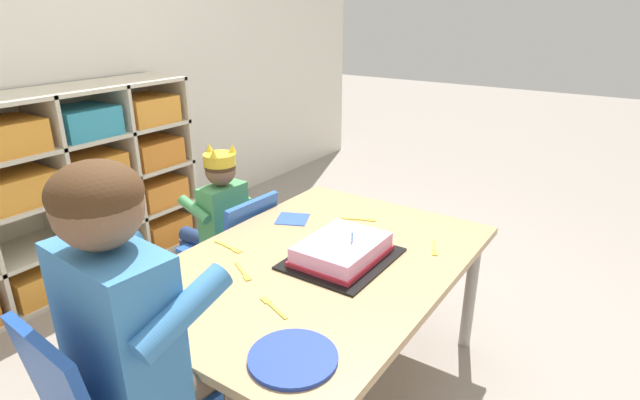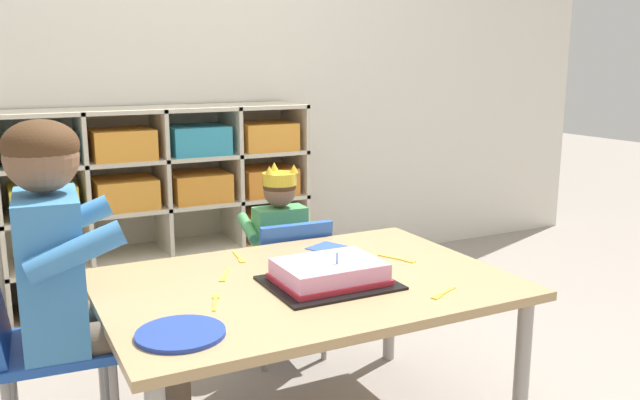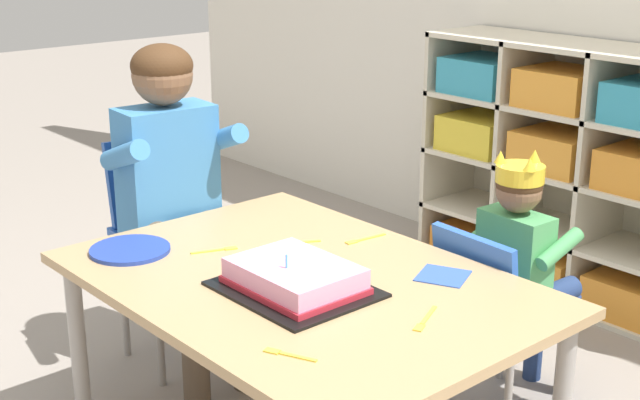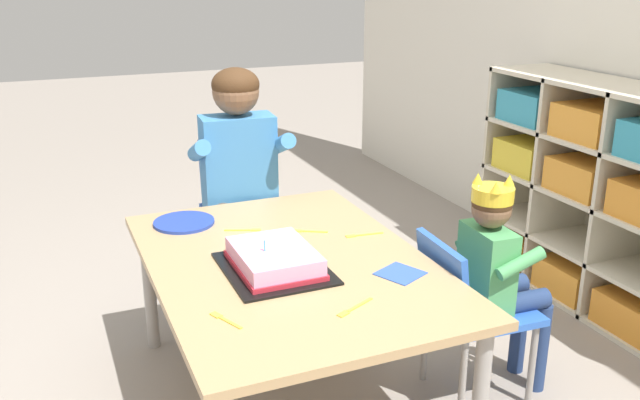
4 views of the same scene
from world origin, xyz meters
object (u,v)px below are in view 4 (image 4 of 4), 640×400
object	(u,v)px
activity_table	(289,274)
paper_plate_stack	(184,222)
classroom_chair_blue	(467,305)
fork_scattered_mid_table	(245,230)
fork_beside_plate_stack	(362,235)
birthday_cake_on_tray	(274,261)
child_with_crown	(498,262)
fork_near_child_seat	(307,231)
fork_near_cake_tray	(353,308)
fork_at_table_front_edge	(224,319)
adult_helper_seated	(242,169)
classroom_chair_adult_side	(238,208)

from	to	relation	value
activity_table	paper_plate_stack	xyz separation A→B (m)	(-0.47, -0.24, 0.06)
classroom_chair_blue	fork_scattered_mid_table	bearing A→B (deg)	54.25
fork_beside_plate_stack	fork_scattered_mid_table	size ratio (longest dim) A/B	1.08
birthday_cake_on_tray	classroom_chair_blue	bearing A→B (deg)	77.43
fork_scattered_mid_table	fork_beside_plate_stack	bearing A→B (deg)	171.49
child_with_crown	fork_near_child_seat	bearing A→B (deg)	55.40
birthday_cake_on_tray	fork_beside_plate_stack	xyz separation A→B (m)	(-0.15, 0.39, -0.03)
paper_plate_stack	classroom_chair_blue	bearing A→B (deg)	51.29
classroom_chair_blue	paper_plate_stack	size ratio (longest dim) A/B	2.67
child_with_crown	fork_near_cake_tray	distance (m)	0.66
fork_near_cake_tray	fork_at_table_front_edge	size ratio (longest dim) A/B	1.14
child_with_crown	fork_at_table_front_edge	world-z (taller)	child_with_crown
adult_helper_seated	paper_plate_stack	bearing A→B (deg)	-140.76
fork_at_table_front_edge	fork_scattered_mid_table	bearing A→B (deg)	134.41
adult_helper_seated	fork_near_cake_tray	size ratio (longest dim) A/B	7.81
classroom_chair_blue	fork_at_table_front_edge	bearing A→B (deg)	100.15
child_with_crown	fork_near_child_seat	world-z (taller)	child_with_crown
fork_near_cake_tray	child_with_crown	bearing A→B (deg)	-9.07
birthday_cake_on_tray	activity_table	bearing A→B (deg)	127.46
adult_helper_seated	fork_beside_plate_stack	bearing A→B (deg)	-59.94
child_with_crown	fork_near_cake_tray	xyz separation A→B (m)	(0.19, -0.64, 0.05)
activity_table	fork_at_table_front_edge	distance (m)	0.43
adult_helper_seated	fork_at_table_front_edge	xyz separation A→B (m)	(0.97, -0.35, -0.12)
paper_plate_stack	fork_beside_plate_stack	size ratio (longest dim) A/B	1.60
adult_helper_seated	fork_near_child_seat	bearing A→B (deg)	-72.67
fork_beside_plate_stack	fork_at_table_front_edge	distance (m)	0.74
birthday_cake_on_tray	child_with_crown	bearing A→B (deg)	78.82
activity_table	birthday_cake_on_tray	size ratio (longest dim) A/B	3.31
child_with_crown	fork_near_cake_tray	world-z (taller)	child_with_crown
adult_helper_seated	paper_plate_stack	distance (m)	0.37
birthday_cake_on_tray	paper_plate_stack	distance (m)	0.55
classroom_chair_adult_side	paper_plate_stack	world-z (taller)	classroom_chair_adult_side
paper_plate_stack	fork_at_table_front_edge	xyz separation A→B (m)	(0.77, -0.06, -0.00)
classroom_chair_blue	fork_at_table_front_edge	world-z (taller)	classroom_chair_blue
classroom_chair_adult_side	fork_beside_plate_stack	distance (m)	0.74
activity_table	fork_near_cake_tray	xyz separation A→B (m)	(0.39, 0.05, 0.05)
paper_plate_stack	fork_near_cake_tray	xyz separation A→B (m)	(0.85, 0.30, -0.00)
classroom_chair_adult_side	classroom_chair_blue	bearing A→B (deg)	-57.50
activity_table	birthday_cake_on_tray	xyz separation A→B (m)	(0.05, -0.07, 0.08)
birthday_cake_on_tray	fork_near_cake_tray	bearing A→B (deg)	19.24
child_with_crown	classroom_chair_adult_side	distance (m)	1.17
birthday_cake_on_tray	fork_near_cake_tray	distance (m)	0.36
paper_plate_stack	adult_helper_seated	bearing A→B (deg)	124.88
birthday_cake_on_tray	paper_plate_stack	xyz separation A→B (m)	(-0.52, -0.18, -0.03)
adult_helper_seated	fork_scattered_mid_table	bearing A→B (deg)	-101.20
activity_table	fork_near_cake_tray	size ratio (longest dim) A/B	9.10
birthday_cake_on_tray	fork_beside_plate_stack	size ratio (longest dim) A/B	2.68
activity_table	fork_at_table_front_edge	world-z (taller)	fork_at_table_front_edge
classroom_chair_adult_side	birthday_cake_on_tray	distance (m)	0.85
activity_table	classroom_chair_adult_side	distance (m)	0.79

